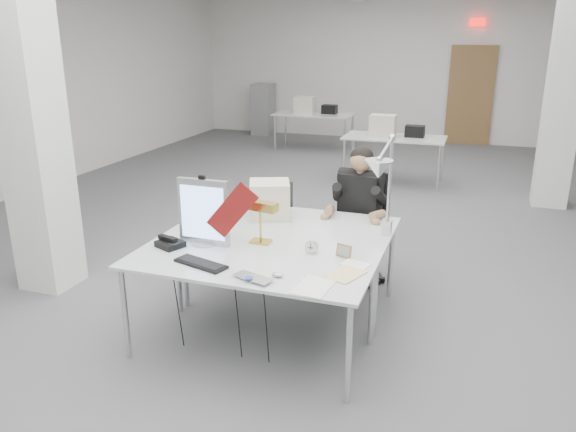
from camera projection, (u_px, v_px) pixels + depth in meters
name	position (u px, v px, depth m)	size (l,w,h in m)	color
room_shell	(344.00, 94.00, 6.16)	(10.04, 14.04, 3.24)	#525255
desk_main	(250.00, 261.00, 4.10)	(1.80, 0.90, 0.03)	silver
desk_second	(290.00, 224.00, 4.90)	(1.80, 0.90, 0.03)	silver
bg_desk_a	(395.00, 138.00, 8.98)	(1.60, 0.80, 0.03)	silver
bg_desk_b	(314.00, 114.00, 11.57)	(1.60, 0.80, 0.03)	silver
filing_cabinet	(263.00, 109.00, 13.45)	(0.45, 0.55, 1.20)	gray
office_chair	(360.00, 231.00, 5.41)	(0.50, 0.50, 1.02)	black
seated_person	(360.00, 194.00, 5.24)	(0.52, 0.64, 0.97)	black
monitor	(204.00, 212.00, 4.33)	(0.42, 0.04, 0.52)	#B2B2B6
pennant	(232.00, 210.00, 4.20)	(0.43, 0.01, 0.18)	#670E0D
keyboard	(201.00, 264.00, 4.00)	(0.41, 0.14, 0.02)	black
laptop	(249.00, 280.00, 3.72)	(0.28, 0.18, 0.02)	#B1B1B5
mouse	(278.00, 275.00, 3.80)	(0.08, 0.05, 0.03)	#B1B2B6
bankers_lamp	(260.00, 224.00, 4.38)	(0.27, 0.11, 0.31)	gold
desk_phone	(170.00, 244.00, 4.33)	(0.19, 0.17, 0.05)	black
picture_frame_left	(193.00, 228.00, 4.60)	(0.13, 0.01, 0.10)	#986D41
picture_frame_right	(344.00, 251.00, 4.13)	(0.12, 0.01, 0.10)	#AD794A
desk_clock	(312.00, 247.00, 4.20)	(0.10, 0.10, 0.03)	#B9BABF
paper_stack_a	(314.00, 287.00, 3.65)	(0.21, 0.31, 0.01)	white
paper_stack_b	(345.00, 274.00, 3.83)	(0.19, 0.27, 0.01)	#F9DC95
paper_stack_c	(356.00, 264.00, 4.00)	(0.19, 0.13, 0.01)	white
beige_monitor	(270.00, 200.00, 4.99)	(0.35, 0.33, 0.33)	beige
architect_lamp	(384.00, 190.00, 4.26)	(0.24, 0.69, 0.88)	#B7B7BC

